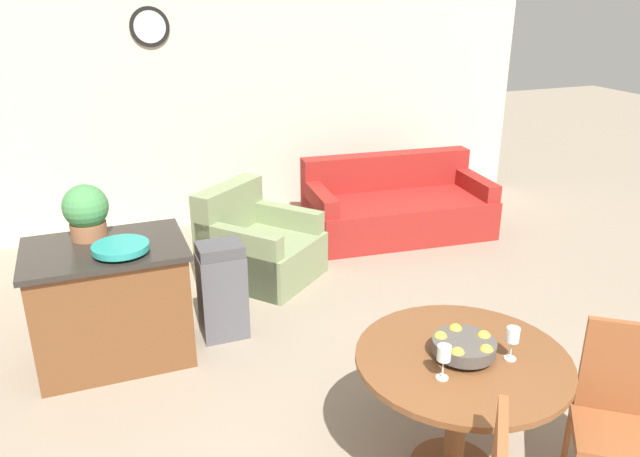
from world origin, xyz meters
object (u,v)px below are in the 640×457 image
at_px(armchair, 257,247).
at_px(dining_chair_near_right, 617,410).
at_px(kitchen_island, 111,303).
at_px(couch, 396,208).
at_px(trash_bin, 222,291).
at_px(wine_glass_right, 513,336).
at_px(teal_bowl, 121,248).
at_px(wine_glass_left, 444,355).
at_px(fruit_bowl, 464,346).
at_px(dining_table, 460,384).
at_px(potted_plant, 86,211).

bearing_deg(armchair, dining_chair_near_right, -112.53).
xyz_separation_m(kitchen_island, couch, (3.10, 1.49, -0.16)).
height_order(trash_bin, armchair, armchair).
bearing_deg(kitchen_island, wine_glass_right, -47.04).
height_order(dining_chair_near_right, teal_bowl, dining_chair_near_right).
distance_m(dining_chair_near_right, kitchen_island, 3.33).
bearing_deg(wine_glass_left, fruit_bowl, 31.89).
distance_m(dining_table, wine_glass_right, 0.39).
bearing_deg(kitchen_island, dining_chair_near_right, -44.75).
distance_m(teal_bowl, armchair, 1.80).
relative_size(fruit_bowl, kitchen_island, 0.30).
distance_m(dining_table, teal_bowl, 2.38).
bearing_deg(wine_glass_right, kitchen_island, 132.96).
distance_m(dining_table, couch, 3.72).
bearing_deg(kitchen_island, fruit_bowl, -48.93).
bearing_deg(trash_bin, dining_table, -65.94).
xyz_separation_m(dining_table, trash_bin, (-0.87, 1.94, -0.21)).
bearing_deg(trash_bin, armchair, 60.06).
bearing_deg(wine_glass_right, potted_plant, 131.40).
distance_m(dining_chair_near_right, potted_plant, 3.58).
relative_size(wine_glass_right, couch, 0.09).
bearing_deg(dining_table, potted_plant, 129.51).
xyz_separation_m(fruit_bowl, teal_bowl, (-1.57, 1.76, 0.10)).
bearing_deg(fruit_bowl, dining_chair_near_right, -31.31).
relative_size(wine_glass_right, teal_bowl, 0.48).
relative_size(kitchen_island, potted_plant, 2.79).
height_order(teal_bowl, armchair, teal_bowl).
bearing_deg(teal_bowl, potted_plant, 116.45).
bearing_deg(wine_glass_left, dining_chair_near_right, -17.95).
relative_size(wine_glass_right, kitchen_island, 0.17).
bearing_deg(trash_bin, kitchen_island, -179.18).
relative_size(dining_table, dining_chair_near_right, 1.14).
relative_size(teal_bowl, potted_plant, 0.96).
bearing_deg(dining_chair_near_right, dining_table, 5.84).
xyz_separation_m(dining_table, couch, (1.42, 3.42, -0.31)).
relative_size(dining_chair_near_right, wine_glass_right, 5.38).
bearing_deg(armchair, wine_glass_left, -127.30).
xyz_separation_m(dining_chair_near_right, trash_bin, (-1.55, 2.36, -0.15)).
bearing_deg(armchair, dining_table, -123.15).
height_order(dining_chair_near_right, potted_plant, potted_plant).
bearing_deg(teal_bowl, fruit_bowl, -48.13).
bearing_deg(trash_bin, potted_plant, 167.62).
bearing_deg(wine_glass_left, couch, 65.33).
bearing_deg(couch, armchair, -157.86).
bearing_deg(fruit_bowl, wine_glass_left, -148.11).
bearing_deg(wine_glass_right, dining_table, 153.61).
bearing_deg(dining_chair_near_right, wine_glass_left, 19.12).
xyz_separation_m(wine_glass_left, kitchen_island, (-1.47, 2.06, -0.46)).
bearing_deg(armchair, couch, -22.48).
height_order(wine_glass_right, potted_plant, potted_plant).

